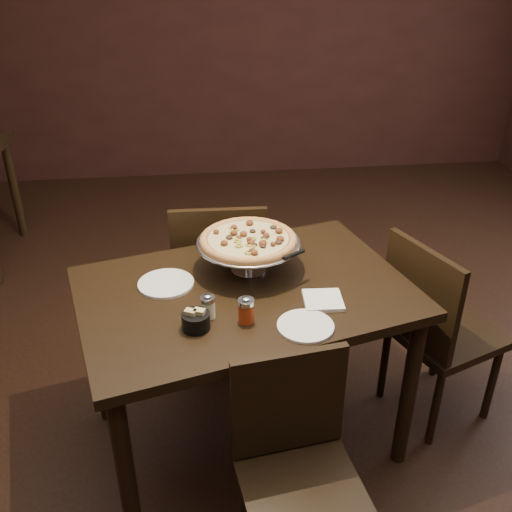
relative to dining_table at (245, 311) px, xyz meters
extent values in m
cube|color=black|center=(0.06, 0.02, -0.72)|extent=(6.00, 7.00, 0.02)
cube|color=black|center=(0.06, 3.53, 0.69)|extent=(6.00, 0.02, 2.80)
cube|color=black|center=(0.00, 0.00, 0.09)|extent=(1.49, 1.18, 0.04)
cylinder|color=black|center=(-0.48, -0.51, -0.32)|extent=(0.07, 0.07, 0.78)
cylinder|color=black|center=(0.67, -0.21, -0.32)|extent=(0.07, 0.07, 0.78)
cylinder|color=black|center=(-0.67, 0.21, -0.32)|extent=(0.07, 0.07, 0.78)
cylinder|color=black|center=(0.48, 0.51, -0.32)|extent=(0.07, 0.07, 0.78)
cylinder|color=black|center=(-1.55, 2.31, -0.32)|extent=(0.07, 0.07, 0.78)
cylinder|color=#AFAFB6|center=(0.03, 0.14, 0.11)|extent=(0.15, 0.15, 0.01)
cylinder|color=#AFAFB6|center=(0.03, 0.14, 0.18)|extent=(0.03, 0.03, 0.12)
cylinder|color=#AFAFB6|center=(0.03, 0.14, 0.24)|extent=(0.11, 0.11, 0.01)
cylinder|color=#A5A6AB|center=(0.03, 0.14, 0.24)|extent=(0.43, 0.43, 0.01)
torus|color=#A5A6AB|center=(0.03, 0.14, 0.24)|extent=(0.44, 0.44, 0.01)
cylinder|color=#9F5B2F|center=(0.03, 0.14, 0.25)|extent=(0.39, 0.39, 0.01)
torus|color=#9F5B2F|center=(0.03, 0.14, 0.26)|extent=(0.41, 0.41, 0.03)
cylinder|color=tan|center=(0.03, 0.14, 0.26)|extent=(0.34, 0.34, 0.01)
cylinder|color=#FAF5C2|center=(-0.16, -0.18, 0.14)|extent=(0.05, 0.05, 0.07)
cylinder|color=#AFAFB6|center=(-0.16, -0.18, 0.19)|extent=(0.06, 0.06, 0.02)
ellipsoid|color=#AFAFB6|center=(-0.16, -0.18, 0.20)|extent=(0.03, 0.03, 0.01)
cylinder|color=maroon|center=(-0.02, -0.23, 0.15)|extent=(0.06, 0.06, 0.08)
cylinder|color=#AFAFB6|center=(-0.02, -0.23, 0.19)|extent=(0.06, 0.06, 0.02)
ellipsoid|color=#AFAFB6|center=(-0.02, -0.23, 0.21)|extent=(0.03, 0.03, 0.01)
cylinder|color=black|center=(-0.20, -0.25, 0.14)|extent=(0.10, 0.10, 0.06)
cube|color=tan|center=(-0.22, -0.25, 0.15)|extent=(0.05, 0.04, 0.07)
cube|color=tan|center=(-0.19, -0.25, 0.15)|extent=(0.05, 0.04, 0.07)
cube|color=white|center=(0.29, -0.13, 0.12)|extent=(0.16, 0.16, 0.02)
cylinder|color=white|center=(-0.32, 0.07, 0.11)|extent=(0.23, 0.23, 0.01)
cylinder|color=white|center=(0.19, -0.29, 0.11)|extent=(0.21, 0.21, 0.01)
cone|color=#AFAFB6|center=(0.20, 0.00, 0.25)|extent=(0.14, 0.14, 0.00)
cylinder|color=black|center=(0.20, 0.00, 0.25)|extent=(0.10, 0.08, 0.02)
cube|color=black|center=(-0.07, 0.66, -0.25)|extent=(0.47, 0.47, 0.04)
cube|color=black|center=(-0.08, 0.45, 0.02)|extent=(0.46, 0.05, 0.48)
cylinder|color=black|center=(0.12, 0.83, -0.49)|extent=(0.04, 0.04, 0.45)
cylinder|color=black|center=(-0.25, 0.85, -0.49)|extent=(0.04, 0.04, 0.45)
cylinder|color=black|center=(0.10, 0.47, -0.49)|extent=(0.04, 0.04, 0.45)
cylinder|color=black|center=(-0.27, 0.48, -0.49)|extent=(0.04, 0.04, 0.45)
cube|color=black|center=(0.13, -0.67, -0.30)|extent=(0.46, 0.46, 0.04)
cube|color=black|center=(0.10, -0.49, -0.05)|extent=(0.41, 0.09, 0.43)
cylinder|color=black|center=(-0.06, -0.53, -0.52)|extent=(0.03, 0.03, 0.40)
cylinder|color=black|center=(0.27, -0.49, -0.52)|extent=(0.03, 0.03, 0.40)
cube|color=black|center=(0.94, 0.09, -0.26)|extent=(0.57, 0.57, 0.04)
cube|color=black|center=(0.76, 0.02, 0.00)|extent=(0.19, 0.42, 0.46)
cylinder|color=black|center=(1.18, -0.01, -0.50)|extent=(0.04, 0.04, 0.43)
cylinder|color=black|center=(1.05, 0.32, -0.50)|extent=(0.04, 0.04, 0.43)
cylinder|color=black|center=(0.84, -0.14, -0.50)|extent=(0.04, 0.04, 0.43)
cylinder|color=black|center=(0.71, 0.19, -0.50)|extent=(0.04, 0.04, 0.43)
camera|label=1|loc=(-0.18, -1.94, 1.34)|focal=40.00mm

